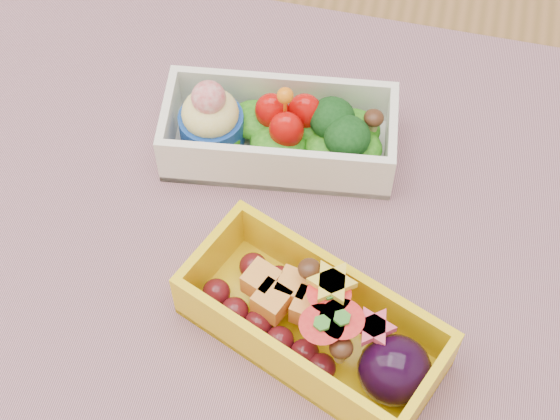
% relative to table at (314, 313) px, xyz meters
% --- Properties ---
extents(table, '(1.20, 0.80, 0.75)m').
position_rel_table_xyz_m(table, '(0.00, 0.00, 0.00)').
color(table, brown).
rests_on(table, ground).
extents(placemat, '(0.57, 0.44, 0.00)m').
position_rel_table_xyz_m(placemat, '(-0.03, -0.01, 0.10)').
color(placemat, '#A2707E').
rests_on(placemat, table).
extents(bento_white, '(0.16, 0.09, 0.06)m').
position_rel_table_xyz_m(bento_white, '(-0.04, 0.07, 0.12)').
color(bento_white, white).
rests_on(bento_white, placemat).
extents(bento_yellow, '(0.17, 0.12, 0.05)m').
position_rel_table_xyz_m(bento_yellow, '(0.01, -0.07, 0.12)').
color(bento_yellow, yellow).
rests_on(bento_yellow, placemat).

